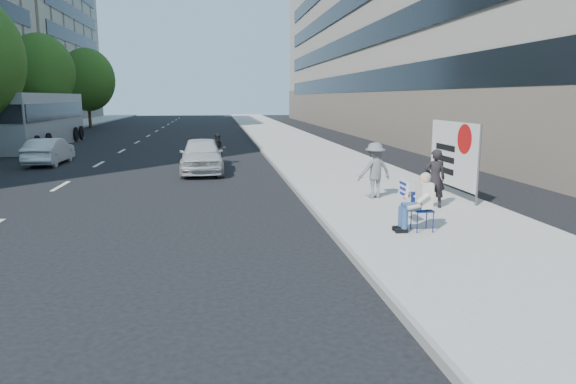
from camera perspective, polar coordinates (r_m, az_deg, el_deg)
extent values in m
plane|color=black|center=(11.06, -2.12, -5.57)|extent=(160.00, 160.00, 0.00)
cube|color=gray|center=(31.13, 1.47, 4.98)|extent=(5.00, 120.00, 0.15)
cube|color=gray|center=(46.77, 15.73, 18.64)|extent=(14.00, 70.00, 20.00)
cylinder|color=#382616|center=(42.52, -25.44, 7.36)|extent=(0.30, 0.30, 2.97)
ellipsoid|color=#224813|center=(42.54, -25.81, 11.94)|extent=(4.80, 4.80, 5.52)
cylinder|color=#382616|center=(56.04, -21.18, 8.00)|extent=(0.30, 0.30, 2.62)
ellipsoid|color=#224813|center=(56.04, -21.42, 11.54)|extent=(5.40, 5.40, 6.21)
cylinder|color=navy|center=(11.46, 14.17, -3.38)|extent=(0.02, 0.02, 0.45)
cylinder|color=navy|center=(11.60, 15.83, -3.29)|extent=(0.02, 0.02, 0.45)
cylinder|color=navy|center=(11.78, 13.52, -2.97)|extent=(0.02, 0.02, 0.45)
cylinder|color=navy|center=(11.92, 15.14, -2.89)|extent=(0.02, 0.02, 0.45)
cube|color=navy|center=(11.63, 14.72, -1.98)|extent=(0.40, 0.40, 0.03)
cube|color=navy|center=(11.77, 14.41, -0.91)|extent=(0.40, 0.02, 0.40)
cylinder|color=navy|center=(11.44, 13.91, -1.71)|extent=(0.44, 0.17, 0.17)
cylinder|color=navy|center=(11.41, 12.84, -2.88)|extent=(0.14, 0.14, 0.46)
cube|color=black|center=(11.46, 12.50, -4.21)|extent=(0.26, 0.11, 0.10)
cylinder|color=navy|center=(11.63, 13.55, -1.51)|extent=(0.44, 0.17, 0.17)
cylinder|color=navy|center=(11.60, 12.49, -2.66)|extent=(0.14, 0.14, 0.46)
cube|color=black|center=(11.64, 12.16, -3.97)|extent=(0.26, 0.11, 0.10)
cube|color=beige|center=(11.58, 14.89, -0.31)|extent=(0.26, 0.42, 0.56)
sphere|color=tan|center=(11.51, 14.98, 1.50)|extent=(0.23, 0.23, 0.23)
ellipsoid|color=gray|center=(11.52, 15.07, 1.65)|extent=(0.22, 0.24, 0.19)
ellipsoid|color=gray|center=(11.49, 14.59, 1.15)|extent=(0.10, 0.14, 0.13)
cylinder|color=beige|center=(11.32, 14.79, -0.70)|extent=(0.30, 0.10, 0.25)
cylinder|color=tan|center=(11.28, 13.81, -1.63)|extent=(0.29, 0.09, 0.14)
cylinder|color=beige|center=(11.78, 14.10, 0.01)|extent=(0.26, 0.20, 0.32)
cylinder|color=tan|center=(11.88, 13.24, -0.36)|extent=(0.30, 0.21, 0.18)
cube|color=white|center=(11.97, 12.70, 0.38)|extent=(0.03, 0.55, 0.40)
imported|color=slate|center=(15.17, 9.60, 2.39)|extent=(1.16, 0.83, 1.62)
imported|color=black|center=(14.15, 15.99, 1.45)|extent=(0.62, 0.46, 1.57)
cylinder|color=#4C4C4C|center=(14.72, 20.41, 2.77)|extent=(0.06, 0.06, 2.20)
cylinder|color=#4C4C4C|center=(17.40, 15.76, 4.13)|extent=(0.06, 0.06, 2.20)
cube|color=silver|center=(16.02, 17.86, 4.04)|extent=(0.04, 3.00, 1.90)
cylinder|color=#A50C0C|center=(15.34, 19.01, 5.59)|extent=(0.01, 0.84, 0.84)
cube|color=black|center=(16.45, 17.06, 4.77)|extent=(0.01, 1.30, 0.18)
cube|color=black|center=(16.48, 17.00, 3.56)|extent=(0.01, 1.30, 0.18)
cube|color=black|center=(16.52, 16.93, 2.35)|extent=(0.01, 1.30, 0.18)
imported|color=silver|center=(21.35, -9.57, 4.06)|extent=(1.80, 4.28, 1.45)
imported|color=silver|center=(26.13, -25.02, 4.12)|extent=(1.33, 3.70, 1.22)
cylinder|color=black|center=(23.35, -7.69, 3.66)|extent=(0.16, 0.65, 0.64)
cylinder|color=black|center=(24.74, -7.71, 4.03)|extent=(0.16, 0.65, 0.64)
cube|color=black|center=(24.02, -7.72, 4.40)|extent=(0.32, 1.21, 0.35)
imported|color=black|center=(23.90, -7.73, 4.76)|extent=(0.72, 0.58, 1.42)
cube|color=gray|center=(36.09, -26.03, 7.20)|extent=(2.52, 12.00, 3.30)
cube|color=black|center=(36.48, -28.01, 7.92)|extent=(0.07, 11.50, 1.00)
cube|color=black|center=(35.70, -24.14, 8.20)|extent=(0.07, 11.50, 1.00)
cylinder|color=black|center=(31.50, -26.19, 4.75)|extent=(0.25, 1.00, 1.00)
cylinder|color=black|center=(34.22, -29.14, 4.88)|extent=(0.25, 1.00, 1.00)
cylinder|color=black|center=(33.40, -25.13, 5.10)|extent=(0.25, 1.00, 1.00)
cylinder|color=black|center=(39.86, -26.08, 5.74)|extent=(0.25, 1.00, 1.00)
cylinder|color=black|center=(39.16, -22.58, 5.94)|extent=(0.25, 1.00, 1.00)
cylinder|color=black|center=(41.29, -25.44, 5.92)|extent=(0.25, 1.00, 1.00)
cylinder|color=black|center=(40.61, -22.06, 6.11)|extent=(0.25, 1.00, 1.00)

